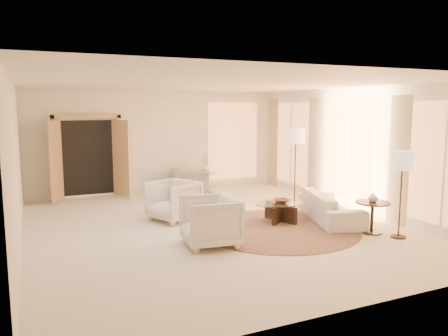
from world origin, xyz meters
name	(u,v)px	position (x,y,z in m)	size (l,w,h in m)	color
room	(214,157)	(0.00, 0.00, 1.40)	(7.04, 8.04, 2.83)	beige
windows_right	(350,151)	(3.45, 0.10, 1.35)	(0.10, 6.40, 2.40)	#FFA966
window_back_corner	(233,141)	(2.30, 3.95, 1.35)	(1.70, 0.10, 2.40)	#FFA966
curtains_right	(324,150)	(3.40, 1.00, 1.30)	(0.06, 5.20, 2.60)	tan
french_doors	(89,158)	(-1.90, 3.82, 1.07)	(1.95, 0.66, 2.16)	tan
area_rug	(278,229)	(1.05, -0.72, 0.01)	(3.13, 3.13, 0.01)	#44291E
sofa	(330,207)	(2.40, -0.59, 0.30)	(2.03, 0.79, 0.59)	silver
armchair_left	(173,199)	(-0.59, 0.79, 0.46)	(0.89, 0.83, 0.91)	silver
armchair_right	(210,219)	(-0.53, -1.10, 0.47)	(0.91, 0.85, 0.93)	silver
accent_chair	(192,177)	(0.76, 3.39, 0.44)	(1.01, 0.66, 0.88)	gray
coffee_table	(281,210)	(1.39, -0.25, 0.25)	(1.37, 1.37, 0.40)	black
end_table	(372,212)	(2.54, -1.65, 0.41)	(0.63, 0.63, 0.60)	black
side_table	(206,181)	(1.06, 3.08, 0.37)	(0.52, 0.52, 0.61)	#30231C
floor_lamp_near	(296,139)	(2.74, 1.28, 1.57)	(0.45, 0.45, 1.85)	#30231C
floor_lamp_far	(402,164)	(2.77, -2.09, 1.35)	(0.38, 0.38, 1.58)	#30231C
bowl	(281,201)	(1.39, -0.25, 0.44)	(0.32, 0.32, 0.08)	brown
end_vase	(373,197)	(2.54, -1.65, 0.69)	(0.18, 0.18, 0.18)	silver
side_vase	(206,168)	(1.06, 3.08, 0.72)	(0.22, 0.22, 0.23)	silver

